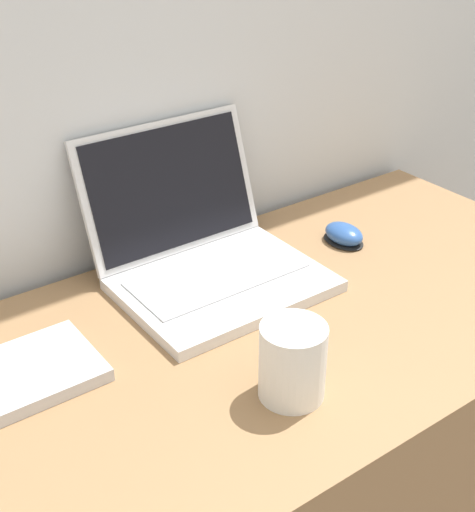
{
  "coord_description": "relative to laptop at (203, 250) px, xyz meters",
  "views": [
    {
      "loc": [
        -0.58,
        -0.41,
        1.37
      ],
      "look_at": [
        -0.0,
        0.38,
        0.81
      ],
      "focal_mm": 50.0,
      "sensor_mm": 36.0,
      "label": 1
    }
  ],
  "objects": [
    {
      "name": "drink_cup",
      "position": [
        -0.08,
        -0.33,
        0.0
      ],
      "size": [
        0.09,
        0.09,
        0.11
      ],
      "color": "white",
      "rests_on": "desk"
    },
    {
      "name": "desk",
      "position": [
        0.0,
        -0.18,
        -0.41
      ],
      "size": [
        1.27,
        0.62,
        0.72
      ],
      "color": "#936D47",
      "rests_on": "ground_plane"
    },
    {
      "name": "computer_mouse",
      "position": [
        0.28,
        -0.05,
        -0.04
      ],
      "size": [
        0.06,
        0.09,
        0.04
      ],
      "color": "black",
      "rests_on": "desk"
    },
    {
      "name": "laptop",
      "position": [
        0.0,
        0.0,
        0.0
      ],
      "size": [
        0.33,
        0.33,
        0.24
      ],
      "color": "silver",
      "rests_on": "desk"
    }
  ]
}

